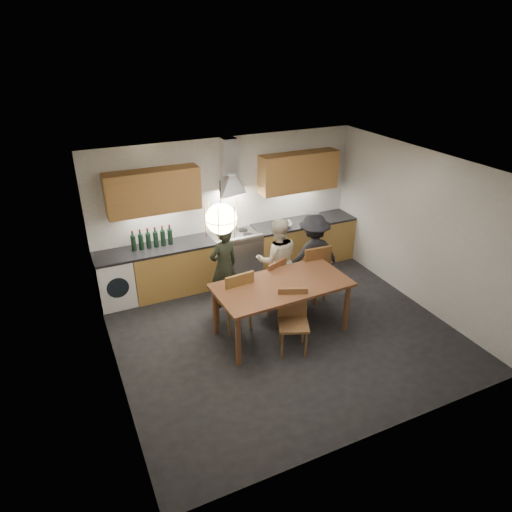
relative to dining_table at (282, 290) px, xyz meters
name	(u,v)px	position (x,y,z in m)	size (l,w,h in m)	color
ground	(283,331)	(0.03, -0.02, -0.76)	(5.00, 5.00, 0.00)	black
room_shell	(286,231)	(0.03, -0.02, 0.95)	(5.02, 4.52, 2.61)	white
counter_run	(236,255)	(0.05, 1.93, -0.31)	(5.00, 0.62, 0.90)	tan
range_stove	(235,256)	(0.03, 1.92, -0.31)	(0.90, 0.60, 0.92)	silver
wall_fixtures	(231,181)	(0.03, 2.04, 1.12)	(4.30, 0.54, 1.10)	#B98547
pendant_lamp	(221,219)	(-0.97, -0.12, 1.34)	(0.43, 0.43, 0.70)	black
dining_table	(282,290)	(0.00, 0.00, 0.00)	(2.06, 1.08, 0.85)	brown
chair_back_left	(237,297)	(-0.60, 0.34, -0.16)	(0.51, 0.51, 1.04)	brown
chair_back_mid	(272,281)	(0.15, 0.62, -0.22)	(0.56, 0.56, 0.94)	brown
chair_back_right	(314,269)	(0.92, 0.59, -0.15)	(0.51, 0.51, 1.06)	brown
chair_front	(293,316)	(-0.03, -0.41, -0.22)	(0.56, 0.56, 0.94)	brown
person_left	(224,266)	(-0.50, 1.11, -0.02)	(0.53, 0.35, 1.46)	black
person_mid	(277,260)	(0.40, 0.92, -0.01)	(0.73, 0.57, 1.49)	beige
person_right	(313,254)	(1.07, 0.87, -0.02)	(0.95, 0.54, 1.47)	black
mixing_bowl	(283,225)	(0.98, 1.85, 0.19)	(0.34, 0.34, 0.08)	#B7B7BB
stock_pot	(314,217)	(1.69, 1.89, 0.22)	(0.20, 0.20, 0.14)	silver
wine_bottles	(152,238)	(-1.46, 1.98, 0.32)	(0.71, 0.08, 0.35)	black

